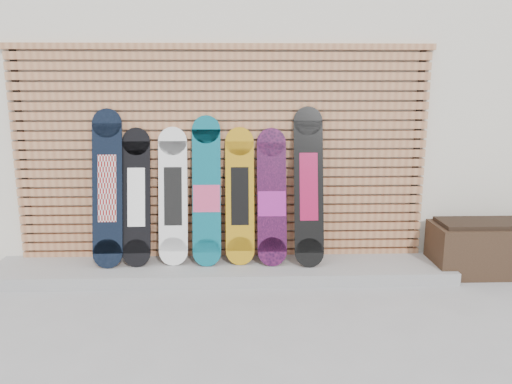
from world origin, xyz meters
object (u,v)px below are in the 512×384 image
Objects in this scene: snowboard_5 at (272,198)px; planter_box at (493,248)px; snowboard_6 at (309,187)px; snowboard_1 at (136,197)px; snowboard_3 at (207,192)px; snowboard_4 at (240,196)px; snowboard_2 at (173,196)px; snowboard_0 at (107,188)px.

planter_box is at bearing -2.66° from snowboard_5.
snowboard_6 is (-1.89, 0.09, 0.63)m from planter_box.
snowboard_3 reaches higher than snowboard_1.
snowboard_4 is at bearing 0.70° from snowboard_1.
snowboard_1 is 0.36m from snowboard_2.
snowboard_0 is (-3.89, 0.10, 0.62)m from planter_box.
snowboard_0 reaches higher than snowboard_2.
snowboard_0 is 1.14× the size of snowboard_4.
snowboard_1 is at bearing -179.30° from snowboard_4.
snowboard_3 is at bearing -3.37° from snowboard_2.
snowboard_4 reaches higher than planter_box.
snowboard_0 is 0.65m from snowboard_2.
snowboard_0 reaches higher than snowboard_4.
snowboard_4 is 0.32m from snowboard_5.
snowboard_0 is at bearing -179.93° from snowboard_5.
snowboard_2 reaches higher than snowboard_1.
planter_box is 0.83× the size of snowboard_3.
snowboard_3 is 1.09× the size of snowboard_4.
snowboard_1 is at bearing 2.85° from snowboard_0.
snowboard_3 is 0.34m from snowboard_4.
snowboard_4 is 0.70m from snowboard_6.
snowboard_6 reaches higher than snowboard_4.
snowboard_0 is 1.05× the size of snowboard_3.
planter_box is 1.99m from snowboard_6.
snowboard_6 is (0.69, -0.04, 0.10)m from snowboard_4.
snowboard_6 is at bearing -1.57° from snowboard_3.
snowboard_6 reaches higher than planter_box.
snowboard_2 is at bearing 176.63° from snowboard_3.
planter_box is 0.79× the size of snowboard_0.
snowboard_3 is (0.34, -0.02, 0.05)m from snowboard_2.
snowboard_4 is at bearing -0.27° from snowboard_2.
snowboard_2 reaches higher than planter_box.
snowboard_3 reaches higher than snowboard_2.
snowboard_0 is 1.15× the size of snowboard_5.
snowboard_6 is at bearing -1.06° from snowboard_1.
snowboard_0 is at bearing 179.48° from snowboard_6.
planter_box is at bearing -1.86° from snowboard_1.
snowboard_5 is (0.99, -0.03, -0.02)m from snowboard_2.
planter_box is 2.97m from snowboard_3.
snowboard_5 is 0.86× the size of snowboard_6.
snowboard_5 is (0.65, -0.01, -0.06)m from snowboard_3.
planter_box is 0.90× the size of snowboard_4.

